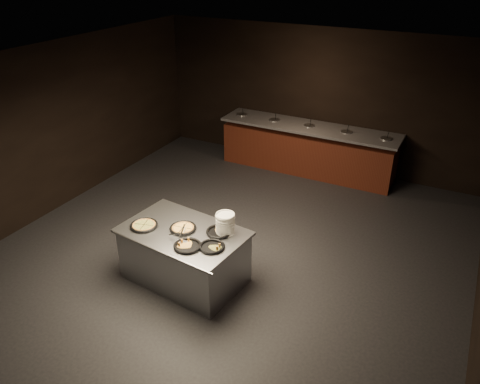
{
  "coord_description": "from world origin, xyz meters",
  "views": [
    {
      "loc": [
        2.94,
        -5.14,
        4.29
      ],
      "look_at": [
        0.11,
        0.3,
        1.04
      ],
      "focal_mm": 35.0,
      "sensor_mm": 36.0,
      "label": 1
    }
  ],
  "objects": [
    {
      "name": "room",
      "position": [
        0.0,
        0.0,
        1.45
      ],
      "size": [
        7.02,
        8.02,
        2.92
      ],
      "color": "black",
      "rests_on": "ground"
    },
    {
      "name": "salad_bar",
      "position": [
        0.0,
        3.56,
        0.44
      ],
      "size": [
        3.7,
        0.83,
        1.18
      ],
      "color": "#4D1F12",
      "rests_on": "ground"
    },
    {
      "name": "serving_counter",
      "position": [
        -0.26,
        -0.7,
        0.39
      ],
      "size": [
        1.81,
        1.28,
        0.81
      ],
      "rotation": [
        0.0,
        0.0,
        -0.11
      ],
      "color": "#ABAEB3",
      "rests_on": "ground"
    },
    {
      "name": "plate_stack",
      "position": [
        0.28,
        -0.46,
        0.96
      ],
      "size": [
        0.26,
        0.26,
        0.29
      ],
      "primitive_type": "cylinder",
      "color": "silver",
      "rests_on": "serving_counter"
    },
    {
      "name": "pan_veggie_whole",
      "position": [
        -0.81,
        -0.85,
        0.83
      ],
      "size": [
        0.39,
        0.39,
        0.04
      ],
      "rotation": [
        0.0,
        0.0,
        0.26
      ],
      "color": "black",
      "rests_on": "serving_counter"
    },
    {
      "name": "pan_cheese_whole",
      "position": [
        -0.28,
        -0.66,
        0.83
      ],
      "size": [
        0.37,
        0.37,
        0.04
      ],
      "rotation": [
        0.0,
        0.0,
        0.16
      ],
      "color": "black",
      "rests_on": "serving_counter"
    },
    {
      "name": "pan_cheese_slices_a",
      "position": [
        0.21,
        -0.5,
        0.83
      ],
      "size": [
        0.36,
        0.36,
        0.04
      ],
      "rotation": [
        0.0,
        0.0,
        0.51
      ],
      "color": "black",
      "rests_on": "serving_counter"
    },
    {
      "name": "pan_cheese_slices_b",
      "position": [
        0.01,
        -0.99,
        0.83
      ],
      "size": [
        0.37,
        0.37,
        0.04
      ],
      "rotation": [
        0.0,
        0.0,
        1.91
      ],
      "color": "black",
      "rests_on": "serving_counter"
    },
    {
      "name": "pan_veggie_slices",
      "position": [
        0.3,
        -0.86,
        0.83
      ],
      "size": [
        0.34,
        0.34,
        0.04
      ],
      "rotation": [
        0.0,
        0.0,
        -0.38
      ],
      "color": "black",
      "rests_on": "serving_counter"
    },
    {
      "name": "server_left",
      "position": [
        -0.19,
        -0.78,
        0.88
      ],
      "size": [
        0.12,
        0.3,
        0.15
      ],
      "rotation": [
        0.0,
        0.0,
        1.83
      ],
      "color": "#ABAEB3",
      "rests_on": "serving_counter"
    },
    {
      "name": "server_right",
      "position": [
        -0.19,
        -0.93,
        0.88
      ],
      "size": [
        0.3,
        0.09,
        0.14
      ],
      "rotation": [
        0.0,
        0.0,
        -0.11
      ],
      "color": "#ABAEB3",
      "rests_on": "serving_counter"
    }
  ]
}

